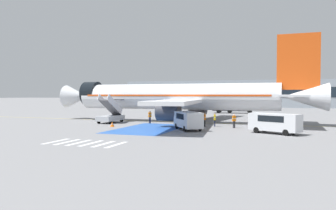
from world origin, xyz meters
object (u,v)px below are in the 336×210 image
boarding_stairs_forward (111,116)px  ground_crew_3 (234,120)px  service_van_0 (188,119)px  terminal_building (263,94)px  service_van_1 (275,122)px  fuel_tanker (233,105)px  ground_crew_0 (215,119)px  ground_crew_1 (150,116)px  ground_crew_2 (205,119)px  airliner (179,97)px  traffic_cone_0 (112,124)px

boarding_stairs_forward → ground_crew_3: boarding_stairs_forward is taller
service_van_0 → terminal_building: (4.53, 76.24, 3.13)m
service_van_1 → fuel_tanker: bearing=-139.6°
service_van_1 → ground_crew_0: (-7.48, 5.54, -0.28)m
ground_crew_1 → ground_crew_2: size_ratio=1.01×
terminal_building → airliner: bearing=-97.4°
ground_crew_1 → terminal_building: 70.72m
ground_crew_1 → ground_crew_3: bearing=119.8°
service_van_0 → ground_crew_3: 6.22m
boarding_stairs_forward → ground_crew_3: 18.22m
fuel_tanker → service_van_0: size_ratio=1.78×
fuel_tanker → ground_crew_3: (4.64, -32.52, -0.88)m
ground_crew_2 → service_van_0: bearing=165.8°
boarding_stairs_forward → service_van_1: 23.83m
airliner → ground_crew_0: 8.55m
service_van_0 → terminal_building: size_ratio=0.06×
service_van_0 → ground_crew_2: bearing=-137.6°
ground_crew_0 → ground_crew_1: bearing=-116.5°
airliner → ground_crew_3: size_ratio=23.41×
ground_crew_3 → traffic_cone_0: (-15.01, -3.62, -0.68)m
traffic_cone_0 → ground_crew_0: bearing=20.3°
boarding_stairs_forward → traffic_cone_0: bearing=-58.2°
service_van_1 → ground_crew_1: size_ratio=3.09×
service_van_1 → traffic_cone_0: (-19.87, 0.95, -0.96)m
ground_crew_3 → traffic_cone_0: 15.45m
terminal_building → boarding_stairs_forward: bearing=-104.2°
ground_crew_0 → ground_crew_3: 2.78m
airliner → ground_crew_0: size_ratio=23.33×
service_van_1 → ground_crew_2: size_ratio=3.12×
airliner → fuel_tanker: size_ratio=4.23×
service_van_1 → ground_crew_0: bearing=-100.5°
service_van_1 → traffic_cone_0: service_van_1 is taller
boarding_stairs_forward → fuel_tanker: size_ratio=0.55×
ground_crew_1 → ground_crew_3: (12.40, -2.74, -0.05)m
boarding_stairs_forward → terminal_building: bearing=76.7°
fuel_tanker → ground_crew_3: size_ratio=5.54×
terminal_building → fuel_tanker: bearing=-96.2°
service_van_1 → service_van_0: bearing=-68.0°
airliner → boarding_stairs_forward: airliner is taller
fuel_tanker → ground_crew_2: fuel_tanker is taller
service_van_0 → ground_crew_0: bearing=-149.3°
boarding_stairs_forward → service_van_1: bearing=-14.2°
boarding_stairs_forward → service_van_0: bearing=-21.6°
service_van_0 → ground_crew_1: service_van_0 is taller
ground_crew_0 → traffic_cone_0: 13.24m
fuel_tanker → traffic_cone_0: 37.64m
service_van_1 → ground_crew_3: bearing=-107.2°
service_van_0 → ground_crew_0: size_ratio=3.10×
fuel_tanker → service_van_0: bearing=-5.3°
airliner → service_van_0: bearing=-156.4°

